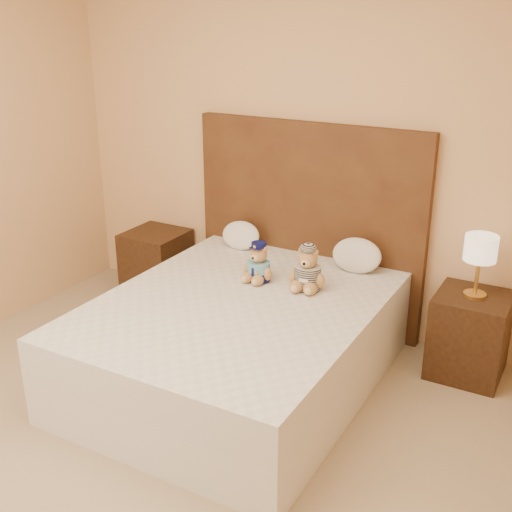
{
  "coord_description": "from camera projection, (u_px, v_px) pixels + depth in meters",
  "views": [
    {
      "loc": [
        1.84,
        -1.85,
        2.23
      ],
      "look_at": [
        -0.01,
        1.45,
        0.77
      ],
      "focal_mm": 45.0,
      "sensor_mm": 36.0,
      "label": 1
    }
  ],
  "objects": [
    {
      "name": "ground",
      "position": [
        114.0,
        494.0,
        3.15
      ],
      "size": [
        4.0,
        4.5,
        0.0
      ],
      "primitive_type": "cube",
      "color": "tan",
      "rests_on": "ground"
    },
    {
      "name": "pillow_left",
      "position": [
        241.0,
        234.0,
        4.77
      ],
      "size": [
        0.31,
        0.2,
        0.22
      ],
      "primitive_type": "ellipsoid",
      "color": "white",
      "rests_on": "bed"
    },
    {
      "name": "room_walls",
      "position": [
        150.0,
        109.0,
        2.87
      ],
      "size": [
        4.04,
        4.52,
        2.72
      ],
      "color": "tan",
      "rests_on": "ground"
    },
    {
      "name": "pillow_right",
      "position": [
        357.0,
        254.0,
        4.35
      ],
      "size": [
        0.35,
        0.22,
        0.24
      ],
      "primitive_type": "ellipsoid",
      "color": "white",
      "rests_on": "bed"
    },
    {
      "name": "teddy_prisoner",
      "position": [
        308.0,
        268.0,
        4.06
      ],
      "size": [
        0.28,
        0.27,
        0.28
      ],
      "primitive_type": null,
      "rotation": [
        0.0,
        0.0,
        0.11
      ],
      "color": "#A97241",
      "rests_on": "bed"
    },
    {
      "name": "nightstand_left",
      "position": [
        157.0,
        264.0,
        5.25
      ],
      "size": [
        0.45,
        0.45,
        0.55
      ],
      "primitive_type": "cube",
      "color": "#382311",
      "rests_on": "ground"
    },
    {
      "name": "nightstand_right",
      "position": [
        469.0,
        335.0,
        4.11
      ],
      "size": [
        0.45,
        0.45,
        0.55
      ],
      "primitive_type": "cube",
      "color": "#382311",
      "rests_on": "ground"
    },
    {
      "name": "lamp",
      "position": [
        480.0,
        251.0,
        3.9
      ],
      "size": [
        0.2,
        0.2,
        0.4
      ],
      "color": "gold",
      "rests_on": "nightstand_right"
    },
    {
      "name": "teddy_police",
      "position": [
        259.0,
        262.0,
        4.19
      ],
      "size": [
        0.25,
        0.24,
        0.26
      ],
      "primitive_type": null,
      "rotation": [
        0.0,
        0.0,
        -0.09
      ],
      "color": "#A97241",
      "rests_on": "bed"
    },
    {
      "name": "bed",
      "position": [
        238.0,
        342.0,
        4.03
      ],
      "size": [
        1.6,
        2.0,
        0.55
      ],
      "color": "white",
      "rests_on": "ground"
    },
    {
      "name": "headboard",
      "position": [
        308.0,
        225.0,
        4.68
      ],
      "size": [
        1.75,
        0.08,
        1.5
      ],
      "primitive_type": "cube",
      "color": "#533218",
      "rests_on": "ground"
    }
  ]
}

